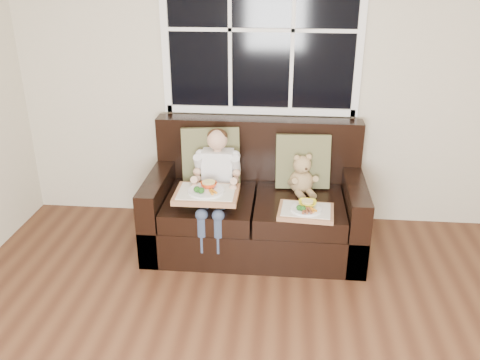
# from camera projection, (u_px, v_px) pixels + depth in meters

# --- Properties ---
(room_walls) EXTENTS (4.52, 5.02, 2.71)m
(room_walls) POSITION_uv_depth(u_px,v_px,m) (273.00, 137.00, 1.76)
(room_walls) COLOR beige
(room_walls) RESTS_ON ground
(window_back) EXTENTS (1.62, 0.04, 1.37)m
(window_back) POSITION_uv_depth(u_px,v_px,m) (261.00, 30.00, 4.02)
(window_back) COLOR black
(window_back) RESTS_ON room_walls
(loveseat) EXTENTS (1.70, 0.92, 0.96)m
(loveseat) POSITION_uv_depth(u_px,v_px,m) (255.00, 207.00, 4.13)
(loveseat) COLOR black
(loveseat) RESTS_ON ground
(pillow_left) EXTENTS (0.50, 0.30, 0.48)m
(pillow_left) POSITION_uv_depth(u_px,v_px,m) (211.00, 156.00, 4.16)
(pillow_left) COLOR #65643E
(pillow_left) RESTS_ON loveseat
(pillow_right) EXTENTS (0.45, 0.22, 0.45)m
(pillow_right) POSITION_uv_depth(u_px,v_px,m) (303.00, 161.00, 4.10)
(pillow_right) COLOR #65643E
(pillow_right) RESTS_ON loveseat
(child) EXTENTS (0.35, 0.59, 0.80)m
(child) POSITION_uv_depth(u_px,v_px,m) (216.00, 175.00, 3.93)
(child) COLOR silver
(child) RESTS_ON loveseat
(teddy_bear) EXTENTS (0.23, 0.28, 0.33)m
(teddy_bear) POSITION_uv_depth(u_px,v_px,m) (301.00, 177.00, 4.01)
(teddy_bear) COLOR #9F8054
(teddy_bear) RESTS_ON loveseat
(tray_left) EXTENTS (0.47, 0.36, 0.11)m
(tray_left) POSITION_uv_depth(u_px,v_px,m) (207.00, 193.00, 3.75)
(tray_left) COLOR #B0774F
(tray_left) RESTS_ON child
(tray_right) EXTENTS (0.42, 0.33, 0.09)m
(tray_right) POSITION_uv_depth(u_px,v_px,m) (306.00, 210.00, 3.71)
(tray_right) COLOR #B0774F
(tray_right) RESTS_ON loveseat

